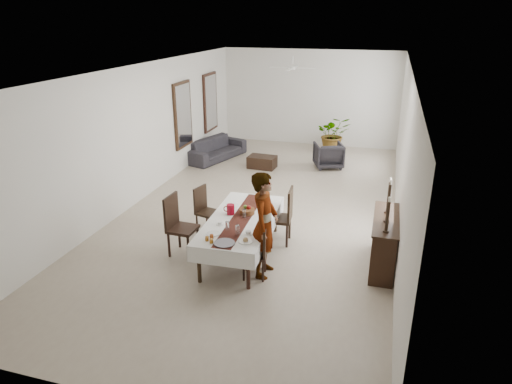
% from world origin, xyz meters
% --- Properties ---
extents(floor, '(6.00, 12.00, 0.00)m').
position_xyz_m(floor, '(0.00, 0.00, 0.00)').
color(floor, '#AFA18B').
rests_on(floor, ground).
extents(ceiling, '(6.00, 12.00, 0.02)m').
position_xyz_m(ceiling, '(0.00, 0.00, 3.20)').
color(ceiling, white).
rests_on(ceiling, wall_back).
extents(wall_back, '(6.00, 0.02, 3.20)m').
position_xyz_m(wall_back, '(0.00, 6.00, 1.60)').
color(wall_back, silver).
rests_on(wall_back, floor).
extents(wall_front, '(6.00, 0.02, 3.20)m').
position_xyz_m(wall_front, '(0.00, -6.00, 1.60)').
color(wall_front, silver).
rests_on(wall_front, floor).
extents(wall_left, '(0.02, 12.00, 3.20)m').
position_xyz_m(wall_left, '(-3.00, 0.00, 1.60)').
color(wall_left, silver).
rests_on(wall_left, floor).
extents(wall_right, '(0.02, 12.00, 3.20)m').
position_xyz_m(wall_right, '(3.00, 0.00, 1.60)').
color(wall_right, silver).
rests_on(wall_right, floor).
extents(dining_table_top, '(1.07, 2.37, 0.05)m').
position_xyz_m(dining_table_top, '(0.21, -2.25, 0.70)').
color(dining_table_top, black).
rests_on(dining_table_top, table_leg_fl).
extents(table_leg_fl, '(0.07, 0.07, 0.68)m').
position_xyz_m(table_leg_fl, '(-0.17, -3.38, 0.34)').
color(table_leg_fl, black).
rests_on(table_leg_fl, floor).
extents(table_leg_fr, '(0.07, 0.07, 0.68)m').
position_xyz_m(table_leg_fr, '(0.68, -3.34, 0.34)').
color(table_leg_fr, black).
rests_on(table_leg_fr, floor).
extents(table_leg_bl, '(0.07, 0.07, 0.68)m').
position_xyz_m(table_leg_bl, '(-0.26, -1.16, 0.34)').
color(table_leg_bl, black).
rests_on(table_leg_bl, floor).
extents(table_leg_br, '(0.07, 0.07, 0.68)m').
position_xyz_m(table_leg_br, '(0.59, -1.13, 0.34)').
color(table_leg_br, black).
rests_on(table_leg_br, floor).
extents(tablecloth_top, '(1.25, 2.55, 0.01)m').
position_xyz_m(tablecloth_top, '(0.21, -2.25, 0.73)').
color(tablecloth_top, white).
rests_on(tablecloth_top, dining_table_top).
extents(tablecloth_drape_left, '(0.12, 2.51, 0.29)m').
position_xyz_m(tablecloth_drape_left, '(-0.36, -2.28, 0.59)').
color(tablecloth_drape_left, silver).
rests_on(tablecloth_drape_left, dining_table_top).
extents(tablecloth_drape_right, '(0.12, 2.51, 0.29)m').
position_xyz_m(tablecloth_drape_right, '(0.78, -2.23, 0.59)').
color(tablecloth_drape_right, silver).
rests_on(tablecloth_drape_right, dining_table_top).
extents(tablecloth_drape_near, '(1.15, 0.06, 0.29)m').
position_xyz_m(tablecloth_drape_near, '(0.26, -3.50, 0.59)').
color(tablecloth_drape_near, white).
rests_on(tablecloth_drape_near, dining_table_top).
extents(tablecloth_drape_far, '(1.15, 0.06, 0.29)m').
position_xyz_m(tablecloth_drape_far, '(0.16, -1.01, 0.59)').
color(tablecloth_drape_far, silver).
rests_on(tablecloth_drape_far, dining_table_top).
extents(table_runner, '(0.44, 2.44, 0.00)m').
position_xyz_m(table_runner, '(0.21, -2.25, 0.74)').
color(table_runner, '#4F1F16').
rests_on(table_runner, tablecloth_top).
extents(red_pitcher, '(0.15, 0.15, 0.19)m').
position_xyz_m(red_pitcher, '(-0.04, -2.12, 0.84)').
color(red_pitcher, maroon).
rests_on(red_pitcher, tablecloth_top).
extents(pitcher_handle, '(0.12, 0.02, 0.12)m').
position_xyz_m(pitcher_handle, '(-0.12, -2.12, 0.84)').
color(pitcher_handle, maroon).
rests_on(pitcher_handle, red_pitcher).
extents(wine_glass_near, '(0.07, 0.07, 0.17)m').
position_xyz_m(wine_glass_near, '(0.35, -2.88, 0.82)').
color(wine_glass_near, white).
rests_on(wine_glass_near, tablecloth_top).
extents(wine_glass_mid, '(0.07, 0.07, 0.17)m').
position_xyz_m(wine_glass_mid, '(0.14, -2.79, 0.82)').
color(wine_glass_mid, white).
rests_on(wine_glass_mid, tablecloth_top).
extents(wine_glass_far, '(0.07, 0.07, 0.17)m').
position_xyz_m(wine_glass_far, '(0.26, -2.20, 0.82)').
color(wine_glass_far, white).
rests_on(wine_glass_far, tablecloth_top).
extents(teacup_right, '(0.09, 0.09, 0.06)m').
position_xyz_m(teacup_right, '(0.53, -2.82, 0.77)').
color(teacup_right, silver).
rests_on(teacup_right, saucer_right).
extents(saucer_right, '(0.15, 0.15, 0.01)m').
position_xyz_m(saucer_right, '(0.53, -2.82, 0.75)').
color(saucer_right, white).
rests_on(saucer_right, tablecloth_top).
extents(teacup_left, '(0.09, 0.09, 0.06)m').
position_xyz_m(teacup_left, '(-0.07, -2.61, 0.77)').
color(teacup_left, white).
rests_on(teacup_left, saucer_left).
extents(saucer_left, '(0.15, 0.15, 0.01)m').
position_xyz_m(saucer_left, '(-0.07, -2.61, 0.75)').
color(saucer_left, white).
rests_on(saucer_left, tablecloth_top).
extents(plate_near_right, '(0.23, 0.23, 0.01)m').
position_xyz_m(plate_near_right, '(0.57, -3.11, 0.75)').
color(plate_near_right, white).
rests_on(plate_near_right, tablecloth_top).
extents(bread_near_right, '(0.09, 0.09, 0.09)m').
position_xyz_m(bread_near_right, '(0.57, -3.11, 0.77)').
color(bread_near_right, tan).
rests_on(bread_near_right, plate_near_right).
extents(plate_near_left, '(0.23, 0.23, 0.01)m').
position_xyz_m(plate_near_left, '(-0.05, -2.99, 0.75)').
color(plate_near_left, white).
rests_on(plate_near_left, tablecloth_top).
extents(plate_far_left, '(0.23, 0.23, 0.01)m').
position_xyz_m(plate_far_left, '(-0.12, -1.73, 0.75)').
color(plate_far_left, white).
rests_on(plate_far_left, tablecloth_top).
extents(serving_tray, '(0.35, 0.35, 0.02)m').
position_xyz_m(serving_tray, '(0.25, -3.27, 0.75)').
color(serving_tray, '#3C3C41').
rests_on(serving_tray, tablecloth_top).
extents(jam_jar_a, '(0.06, 0.06, 0.07)m').
position_xyz_m(jam_jar_a, '(0.04, -3.31, 0.78)').
color(jam_jar_a, '#9C5E16').
rests_on(jam_jar_a, tablecloth_top).
extents(jam_jar_b, '(0.06, 0.06, 0.07)m').
position_xyz_m(jam_jar_b, '(-0.06, -3.26, 0.78)').
color(jam_jar_b, '#925615').
rests_on(jam_jar_b, tablecloth_top).
extents(jam_jar_c, '(0.06, 0.06, 0.07)m').
position_xyz_m(jam_jar_c, '(-0.01, -3.16, 0.78)').
color(jam_jar_c, '#913E15').
rests_on(jam_jar_c, tablecloth_top).
extents(fruit_basket, '(0.29, 0.29, 0.10)m').
position_xyz_m(fruit_basket, '(0.25, -2.01, 0.79)').
color(fruit_basket, brown).
rests_on(fruit_basket, tablecloth_top).
extents(fruit_red, '(0.09, 0.09, 0.09)m').
position_xyz_m(fruit_red, '(0.28, -1.99, 0.86)').
color(fruit_red, maroon).
rests_on(fruit_red, fruit_basket).
extents(fruit_green, '(0.08, 0.08, 0.08)m').
position_xyz_m(fruit_green, '(0.21, -1.98, 0.86)').
color(fruit_green, '#558327').
rests_on(fruit_green, fruit_basket).
extents(chair_right_near_seat, '(0.46, 0.46, 0.05)m').
position_xyz_m(chair_right_near_seat, '(0.67, -2.94, 0.42)').
color(chair_right_near_seat, black).
rests_on(chair_right_near_seat, chair_right_near_leg_fl).
extents(chair_right_near_leg_fl, '(0.05, 0.05, 0.40)m').
position_xyz_m(chair_right_near_leg_fl, '(0.86, -3.07, 0.20)').
color(chair_right_near_leg_fl, black).
rests_on(chair_right_near_leg_fl, floor).
extents(chair_right_near_leg_fr, '(0.05, 0.05, 0.40)m').
position_xyz_m(chair_right_near_leg_fr, '(0.81, -2.75, 0.20)').
color(chair_right_near_leg_fr, black).
rests_on(chair_right_near_leg_fr, floor).
extents(chair_right_near_leg_bl, '(0.05, 0.05, 0.40)m').
position_xyz_m(chair_right_near_leg_bl, '(0.54, -3.13, 0.20)').
color(chair_right_near_leg_bl, black).
rests_on(chair_right_near_leg_bl, floor).
extents(chair_right_near_leg_br, '(0.05, 0.05, 0.40)m').
position_xyz_m(chair_right_near_leg_br, '(0.48, -2.80, 0.20)').
color(chair_right_near_leg_br, black).
rests_on(chair_right_near_leg_br, floor).
extents(chair_right_near_back, '(0.10, 0.40, 0.51)m').
position_xyz_m(chair_right_near_back, '(0.85, -2.91, 0.69)').
color(chair_right_near_back, black).
rests_on(chair_right_near_back, chair_right_near_seat).
extents(chair_right_far_seat, '(0.52, 0.52, 0.05)m').
position_xyz_m(chair_right_far_seat, '(0.76, -1.57, 0.50)').
color(chair_right_far_seat, black).
rests_on(chair_right_far_seat, chair_right_far_leg_fl).
extents(chair_right_far_leg_fl, '(0.05, 0.05, 0.48)m').
position_xyz_m(chair_right_far_leg_fl, '(0.97, -1.75, 0.24)').
color(chair_right_far_leg_fl, black).
rests_on(chair_right_far_leg_fl, floor).
extents(chair_right_far_leg_fr, '(0.05, 0.05, 0.48)m').
position_xyz_m(chair_right_far_leg_fr, '(0.94, -1.36, 0.24)').
color(chair_right_far_leg_fr, black).
rests_on(chair_right_far_leg_fr, floor).
extents(chair_right_far_leg_bl, '(0.05, 0.05, 0.48)m').
position_xyz_m(chair_right_far_leg_bl, '(0.58, -1.78, 0.24)').
color(chair_right_far_leg_bl, black).
rests_on(chair_right_far_leg_bl, floor).
extents(chair_right_far_leg_br, '(0.05, 0.05, 0.48)m').
position_xyz_m(chair_right_far_leg_br, '(0.55, -1.39, 0.24)').
color(chair_right_far_leg_br, black).
rests_on(chair_right_far_leg_br, floor).
extents(chair_right_far_back, '(0.08, 0.48, 0.61)m').
position_xyz_m(chair_right_far_back, '(0.98, -1.55, 0.83)').
color(chair_right_far_back, black).
rests_on(chair_right_far_back, chair_right_far_seat).
extents(chair_left_near_seat, '(0.52, 0.52, 0.06)m').
position_xyz_m(chair_left_near_seat, '(-0.84, -2.54, 0.51)').
color(chair_left_near_seat, black).
rests_on(chair_left_near_seat, chair_left_near_leg_fl).
extents(chair_left_near_leg_fl, '(0.05, 0.05, 0.49)m').
position_xyz_m(chair_left_near_leg_fl, '(-1.03, -2.33, 0.24)').
color(chair_left_near_leg_fl, black).
rests_on(chair_left_near_leg_fl, floor).
extents(chair_left_near_leg_fr, '(0.05, 0.05, 0.49)m').
position_xyz_m(chair_left_near_leg_fr, '(-1.05, -2.73, 0.24)').
color(chair_left_near_leg_fr, black).
rests_on(chair_left_near_leg_fr, floor).
extents(chair_left_near_leg_bl, '(0.05, 0.05, 0.49)m').
position_xyz_m(chair_left_near_leg_bl, '(-0.63, -2.35, 0.24)').
color(chair_left_near_leg_bl, black).
rests_on(chair_left_near_leg_bl, floor).
extents(chair_left_near_leg_br, '(0.05, 0.05, 0.49)m').
position_xyz_m(chair_left_near_leg_br, '(-0.65, -2.75, 0.24)').
color(chair_left_near_leg_br, black).
rests_on(chair_left_near_leg_br, floor).
extents(chair_left_near_back, '(0.07, 0.49, 0.63)m').
position_xyz_m(chair_left_near_back, '(-1.07, -2.53, 0.85)').
color(chair_left_near_back, black).
rests_on(chair_left_near_back, chair_left_near_seat).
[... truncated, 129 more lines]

